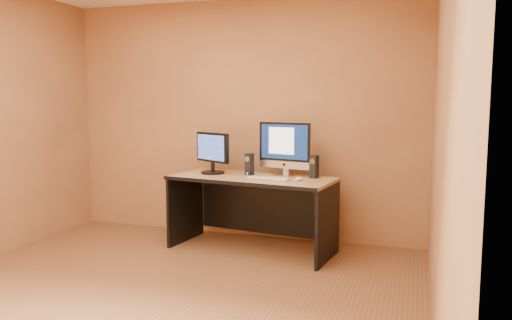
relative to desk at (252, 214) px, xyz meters
The scene contains 11 objects.
floor 1.53m from the desk, 101.65° to the right, with size 4.00×4.00×0.00m, color brown.
walls 1.75m from the desk, 101.65° to the right, with size 4.00×4.00×2.60m, color #A16F41, non-canonical shape.
desk is the anchor object (origin of this frame).
imac 0.73m from the desk, 27.65° to the left, with size 0.58×0.21×0.56m, color silver, non-canonical shape.
second_monitor 0.75m from the desk, 168.46° to the left, with size 0.49×0.24×0.43m, color black, non-canonical shape.
speaker_left 0.50m from the desk, 118.93° to the left, with size 0.07×0.07×0.22m, color black, non-canonical shape.
speaker_right 0.79m from the desk, 10.51° to the left, with size 0.07×0.07×0.22m, color black, non-canonical shape.
keyboard 0.45m from the desk, 31.58° to the right, with size 0.44×0.12×0.02m, color #B9B9BD.
mouse 0.65m from the desk, 11.63° to the right, with size 0.06×0.10×0.04m, color silver.
cable_a 0.59m from the desk, 42.31° to the left, with size 0.01×0.01×0.22m, color black.
cable_b 0.53m from the desk, 50.61° to the left, with size 0.01×0.01×0.18m, color black.
Camera 1 is at (1.85, -3.21, 1.50)m, focal length 35.00 mm.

